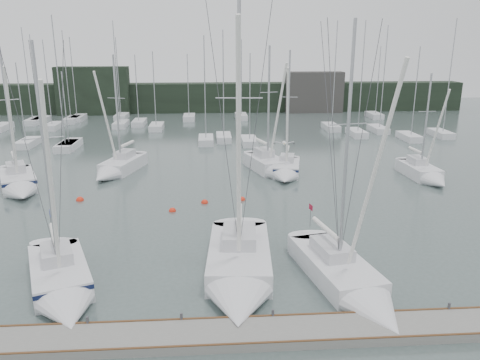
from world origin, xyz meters
name	(u,v)px	position (x,y,z in m)	size (l,w,h in m)	color
ground	(224,280)	(0.00, 0.00, 0.00)	(160.00, 160.00, 0.00)	#4A5A57
dock	(229,334)	(0.00, -5.00, 0.20)	(24.00, 2.00, 0.40)	slate
far_treeline	(211,97)	(0.00, 62.00, 2.50)	(90.00, 4.00, 5.00)	black
far_building_left	(93,91)	(-20.00, 60.00, 4.00)	(12.00, 3.00, 8.00)	black
far_building_right	(314,92)	(18.00, 60.00, 3.50)	(10.00, 3.00, 7.00)	#3E3B39
mast_forest	(181,127)	(-4.40, 43.73, 0.49)	(61.50, 26.72, 14.89)	white
sailboat_near_left	(62,286)	(-7.93, -1.02, 0.55)	(5.48, 8.59, 12.97)	white
sailboat_near_center	(239,276)	(0.73, -0.64, 0.58)	(4.03, 10.54, 15.91)	white
sailboat_near_right	(353,285)	(6.23, -1.86, 0.51)	(4.42, 9.69, 13.94)	white
sailboat_mid_a	(19,184)	(-16.44, 16.36, 0.64)	(5.64, 8.18, 12.48)	white
sailboat_mid_b	(116,169)	(-9.38, 21.04, 0.56)	(4.64, 8.21, 11.68)	white
sailboat_mid_c	(272,167)	(5.27, 20.39, 0.61)	(4.60, 7.77, 12.47)	white
sailboat_mid_d	(286,171)	(6.44, 19.21, 0.55)	(3.65, 6.90, 12.07)	white
sailboat_mid_e	(426,175)	(18.78, 17.20, 0.52)	(2.64, 7.12, 10.10)	white
buoy_a	(205,203)	(-1.05, 12.37, 0.00)	(0.55, 0.55, 0.55)	red
buoy_b	(242,200)	(1.88, 12.89, 0.00)	(0.53, 0.53, 0.53)	red
buoy_c	(80,200)	(-10.85, 13.66, 0.00)	(0.60, 0.60, 0.60)	red
seagull	(284,143)	(3.32, 2.07, 6.84)	(1.04, 0.47, 0.21)	silver
buoy_d	(172,211)	(-3.42, 10.69, 0.00)	(0.53, 0.53, 0.53)	red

